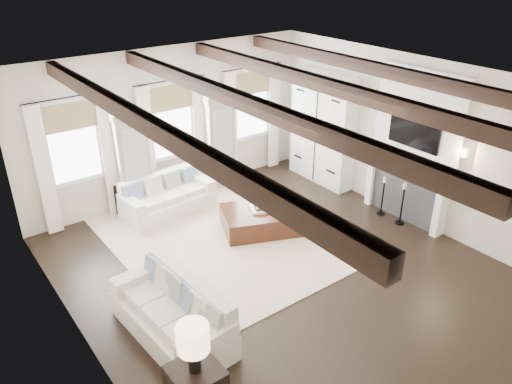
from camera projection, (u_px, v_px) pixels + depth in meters
ground at (283, 272)px, 8.45m from camera, size 7.50×7.50×0.00m
room_shell at (286, 143)px, 8.65m from camera, size 6.54×7.54×3.22m
area_rug at (229, 235)px, 9.49m from camera, size 4.02×4.53×0.02m
sofa_back at (167, 198)px, 10.20m from camera, size 1.91×0.96×0.80m
sofa_left at (176, 314)px, 6.97m from camera, size 1.03×2.04×0.85m
ottoman at (265, 220)px, 9.62m from camera, size 1.87×1.54×0.42m
tray at (264, 208)px, 9.55m from camera, size 0.61×0.54×0.04m
book_lower at (262, 207)px, 9.49m from camera, size 0.32×0.28×0.04m
book_upper at (262, 206)px, 9.46m from camera, size 0.27×0.24×0.03m
book_loose at (288, 211)px, 9.46m from camera, size 0.29×0.26×0.03m
lamp_front at (193, 341)px, 5.55m from camera, size 0.38×0.38×0.65m
side_table_back at (121, 194)px, 10.34m from camera, size 0.44×0.44×0.65m
lamp_back at (116, 159)px, 9.99m from camera, size 0.39×0.39×0.68m
candlestick_near at (402, 207)px, 9.75m from camera, size 0.18×0.18×0.88m
candlestick_far at (382, 199)px, 10.11m from camera, size 0.17×0.17×0.82m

